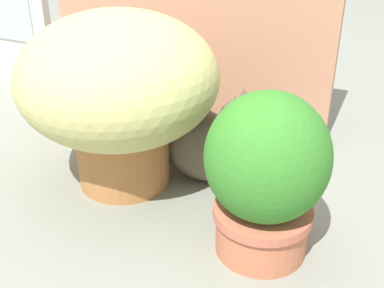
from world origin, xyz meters
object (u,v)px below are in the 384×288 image
at_px(leafy_planter, 266,174).
at_px(grass_planter, 119,87).
at_px(cat, 208,143).
at_px(mushroom_ornament_pink, 92,161).

bearing_deg(leafy_planter, grass_planter, 163.46).
xyz_separation_m(cat, mushroom_ornament_pink, (-0.29, -0.19, -0.03)).
xyz_separation_m(grass_planter, cat, (0.23, 0.11, -0.18)).
bearing_deg(grass_planter, cat, 25.99).
xyz_separation_m(grass_planter, mushroom_ornament_pink, (-0.06, -0.08, -0.21)).
xyz_separation_m(leafy_planter, mushroom_ornament_pink, (-0.53, 0.06, -0.13)).
bearing_deg(cat, grass_planter, -154.01).
height_order(leafy_planter, mushroom_ornament_pink, leafy_planter).
relative_size(leafy_planter, mushroom_ornament_pink, 3.11).
distance_m(grass_planter, mushroom_ornament_pink, 0.23).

